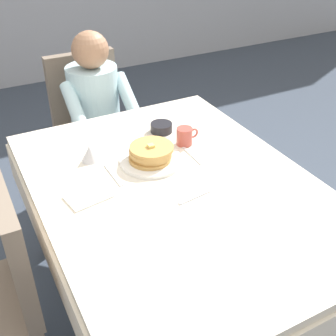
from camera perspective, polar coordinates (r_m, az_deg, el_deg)
The scene contains 13 objects.
ground_plane at distance 2.27m, azimuth 0.97°, elevation -17.66°, with size 14.00×14.00×0.00m, color #3D4756.
dining_table_main at distance 1.82m, azimuth 1.16°, elevation -4.56°, with size 1.12×1.52×0.74m.
chair_diner at distance 2.81m, azimuth -10.31°, elevation 6.55°, with size 0.44×0.45×0.93m.
diner_person at distance 2.62m, azimuth -9.49°, elevation 7.94°, with size 0.40×0.43×1.12m.
plate_breakfast at distance 1.91m, azimuth -2.26°, elevation 0.98°, with size 0.28×0.28×0.02m, color white.
breakfast_stack at distance 1.89m, azimuth -2.31°, elevation 2.05°, with size 0.20×0.20×0.08m.
cup_coffee at distance 2.03m, azimuth 2.27°, elevation 4.27°, with size 0.11×0.08×0.08m.
bowl_butter at distance 2.15m, azimuth -0.89°, elevation 5.42°, with size 0.11×0.11×0.04m, color black.
syrup_pitcher at distance 1.94m, azimuth -10.40°, elevation 1.95°, with size 0.08×0.08×0.07m.
fork_left_of_plate at distance 1.83m, azimuth -7.33°, elevation -0.93°, with size 0.18×0.01×0.01m, color silver.
knife_right_of_plate at distance 1.97m, azimuth 2.98°, elevation 1.93°, with size 0.20×0.01×0.01m, color silver.
spoon_near_edge at distance 1.69m, azimuth 3.56°, elevation -3.92°, with size 0.15×0.01×0.01m, color silver.
napkin_folded at distance 1.72m, azimuth -10.59°, elevation -3.77°, with size 0.17×0.12×0.01m, color white.
Camera 1 is at (-0.70, -1.26, 1.76)m, focal length 45.68 mm.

